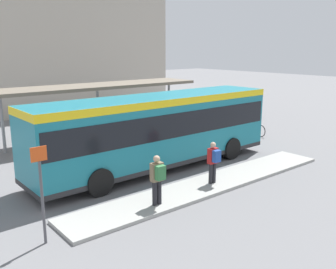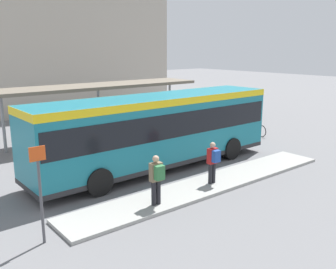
{
  "view_description": "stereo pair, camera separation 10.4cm",
  "coord_description": "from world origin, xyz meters",
  "px_view_note": "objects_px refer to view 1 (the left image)",
  "views": [
    {
      "loc": [
        -9.94,
        -12.86,
        5.35
      ],
      "look_at": [
        0.59,
        0.0,
        1.48
      ],
      "focal_mm": 40.0,
      "sensor_mm": 36.0,
      "label": 1
    },
    {
      "loc": [
        -9.86,
        -12.92,
        5.35
      ],
      "look_at": [
        0.59,
        0.0,
        1.48
      ],
      "focal_mm": 40.0,
      "sensor_mm": 36.0,
      "label": 2
    }
  ],
  "objects_px": {
    "city_bus": "(158,127)",
    "platform_sign": "(42,191)",
    "pedestrian_waiting": "(213,160)",
    "pedestrian_companion": "(158,177)",
    "bicycle_black": "(244,127)",
    "bicycle_red": "(227,122)",
    "potted_planter_near_shelter": "(134,128)",
    "bicycle_white": "(255,129)",
    "bicycle_yellow": "(236,125)"
  },
  "relations": [
    {
      "from": "pedestrian_waiting",
      "to": "bicycle_yellow",
      "type": "bearing_deg",
      "value": -52.4
    },
    {
      "from": "bicycle_black",
      "to": "potted_planter_near_shelter",
      "type": "height_order",
      "value": "potted_planter_near_shelter"
    },
    {
      "from": "platform_sign",
      "to": "bicycle_black",
      "type": "bearing_deg",
      "value": 19.82
    },
    {
      "from": "pedestrian_waiting",
      "to": "bicycle_black",
      "type": "relative_size",
      "value": 0.94
    },
    {
      "from": "pedestrian_waiting",
      "to": "potted_planter_near_shelter",
      "type": "relative_size",
      "value": 1.12
    },
    {
      "from": "city_bus",
      "to": "platform_sign",
      "type": "xyz_separation_m",
      "value": [
        -6.56,
        -3.3,
        -0.36
      ]
    },
    {
      "from": "pedestrian_companion",
      "to": "bicycle_red",
      "type": "xyz_separation_m",
      "value": [
        11.71,
        7.36,
        -0.74
      ]
    },
    {
      "from": "pedestrian_waiting",
      "to": "pedestrian_companion",
      "type": "distance_m",
      "value": 2.99
    },
    {
      "from": "bicycle_black",
      "to": "platform_sign",
      "type": "height_order",
      "value": "platform_sign"
    },
    {
      "from": "pedestrian_waiting",
      "to": "platform_sign",
      "type": "xyz_separation_m",
      "value": [
        -6.84,
        -0.13,
        0.48
      ]
    },
    {
      "from": "pedestrian_waiting",
      "to": "bicycle_yellow",
      "type": "xyz_separation_m",
      "value": [
        8.59,
        6.23,
        -0.74
      ]
    },
    {
      "from": "bicycle_black",
      "to": "city_bus",
      "type": "bearing_deg",
      "value": -82.89
    },
    {
      "from": "platform_sign",
      "to": "bicycle_red",
      "type": "bearing_deg",
      "value": 24.86
    },
    {
      "from": "bicycle_black",
      "to": "potted_planter_near_shelter",
      "type": "bearing_deg",
      "value": -118.16
    },
    {
      "from": "city_bus",
      "to": "bicycle_white",
      "type": "distance_m",
      "value": 8.95
    },
    {
      "from": "pedestrian_waiting",
      "to": "bicycle_white",
      "type": "xyz_separation_m",
      "value": [
        8.43,
        4.51,
        -0.7
      ]
    },
    {
      "from": "pedestrian_companion",
      "to": "bicycle_black",
      "type": "xyz_separation_m",
      "value": [
        11.41,
        5.65,
        -0.73
      ]
    },
    {
      "from": "city_bus",
      "to": "bicycle_yellow",
      "type": "height_order",
      "value": "city_bus"
    },
    {
      "from": "bicycle_red",
      "to": "platform_sign",
      "type": "bearing_deg",
      "value": -74.65
    },
    {
      "from": "city_bus",
      "to": "bicycle_white",
      "type": "xyz_separation_m",
      "value": [
        8.71,
        1.34,
        -1.54
      ]
    },
    {
      "from": "bicycle_red",
      "to": "platform_sign",
      "type": "xyz_separation_m",
      "value": [
        -15.58,
        -7.22,
        1.18
      ]
    },
    {
      "from": "city_bus",
      "to": "bicycle_yellow",
      "type": "relative_size",
      "value": 7.72
    },
    {
      "from": "city_bus",
      "to": "platform_sign",
      "type": "distance_m",
      "value": 7.36
    },
    {
      "from": "pedestrian_companion",
      "to": "bicycle_white",
      "type": "distance_m",
      "value": 12.39
    },
    {
      "from": "bicycle_black",
      "to": "bicycle_yellow",
      "type": "relative_size",
      "value": 1.16
    },
    {
      "from": "bicycle_yellow",
      "to": "bicycle_red",
      "type": "distance_m",
      "value": 0.87
    },
    {
      "from": "pedestrian_companion",
      "to": "platform_sign",
      "type": "relative_size",
      "value": 0.62
    },
    {
      "from": "city_bus",
      "to": "bicycle_yellow",
      "type": "distance_m",
      "value": 9.52
    },
    {
      "from": "bicycle_yellow",
      "to": "bicycle_red",
      "type": "bearing_deg",
      "value": -5.62
    },
    {
      "from": "pedestrian_waiting",
      "to": "bicycle_white",
      "type": "bearing_deg",
      "value": -60.17
    },
    {
      "from": "potted_planter_near_shelter",
      "to": "platform_sign",
      "type": "distance_m",
      "value": 11.8
    },
    {
      "from": "pedestrian_companion",
      "to": "platform_sign",
      "type": "distance_m",
      "value": 3.9
    },
    {
      "from": "city_bus",
      "to": "platform_sign",
      "type": "relative_size",
      "value": 4.25
    },
    {
      "from": "bicycle_white",
      "to": "platform_sign",
      "type": "height_order",
      "value": "platform_sign"
    },
    {
      "from": "pedestrian_waiting",
      "to": "bicycle_red",
      "type": "distance_m",
      "value": 11.27
    },
    {
      "from": "pedestrian_companion",
      "to": "bicycle_yellow",
      "type": "relative_size",
      "value": 1.13
    },
    {
      "from": "bicycle_black",
      "to": "bicycle_red",
      "type": "height_order",
      "value": "bicycle_black"
    },
    {
      "from": "pedestrian_waiting",
      "to": "potted_planter_near_shelter",
      "type": "xyz_separation_m",
      "value": [
        1.69,
        7.97,
        -0.3
      ]
    },
    {
      "from": "pedestrian_waiting",
      "to": "bicycle_black",
      "type": "distance_m",
      "value": 10.02
    },
    {
      "from": "bicycle_white",
      "to": "bicycle_red",
      "type": "relative_size",
      "value": 1.0
    },
    {
      "from": "bicycle_white",
      "to": "pedestrian_companion",
      "type": "bearing_deg",
      "value": -59.04
    },
    {
      "from": "city_bus",
      "to": "pedestrian_companion",
      "type": "xyz_separation_m",
      "value": [
        -2.69,
        -3.45,
        -0.8
      ]
    },
    {
      "from": "city_bus",
      "to": "bicycle_yellow",
      "type": "bearing_deg",
      "value": 18.35
    },
    {
      "from": "pedestrian_companion",
      "to": "bicycle_yellow",
      "type": "height_order",
      "value": "pedestrian_companion"
    },
    {
      "from": "pedestrian_companion",
      "to": "city_bus",
      "type": "bearing_deg",
      "value": -34.39
    },
    {
      "from": "bicycle_black",
      "to": "pedestrian_waiting",
      "type": "bearing_deg",
      "value": -64.57
    },
    {
      "from": "pedestrian_waiting",
      "to": "bicycle_red",
      "type": "xyz_separation_m",
      "value": [
        8.73,
        7.08,
        -0.69
      ]
    },
    {
      "from": "pedestrian_companion",
      "to": "potted_planter_near_shelter",
      "type": "distance_m",
      "value": 9.48
    },
    {
      "from": "bicycle_white",
      "to": "bicycle_black",
      "type": "distance_m",
      "value": 0.86
    },
    {
      "from": "pedestrian_waiting",
      "to": "platform_sign",
      "type": "distance_m",
      "value": 6.86
    }
  ]
}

